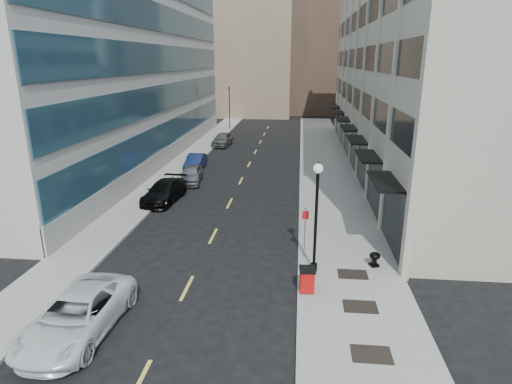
% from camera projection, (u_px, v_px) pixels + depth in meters
% --- Properties ---
extents(ground, '(160.00, 160.00, 0.00)m').
position_uv_depth(ground, '(174.00, 313.00, 17.51)').
color(ground, black).
rests_on(ground, ground).
extents(sidewalk_right, '(5.00, 80.00, 0.15)m').
position_uv_depth(sidewalk_right, '(330.00, 182.00, 35.75)').
color(sidewalk_right, gray).
rests_on(sidewalk_right, ground).
extents(sidewalk_left, '(3.00, 80.00, 0.15)m').
position_uv_depth(sidewalk_left, '(167.00, 178.00, 37.12)').
color(sidewalk_left, gray).
rests_on(sidewalk_left, ground).
extents(building_right, '(15.30, 46.50, 18.25)m').
position_uv_depth(building_right, '(435.00, 70.00, 38.81)').
color(building_right, '#B1A996').
rests_on(building_right, ground).
extents(building_left, '(16.14, 46.00, 20.00)m').
position_uv_depth(building_left, '(88.00, 59.00, 41.74)').
color(building_left, beige).
rests_on(building_left, ground).
extents(skyline_tan_near, '(14.00, 18.00, 28.00)m').
position_uv_depth(skyline_tan_near, '(254.00, 36.00, 78.31)').
color(skyline_tan_near, '#907B5E').
rests_on(skyline_tan_near, ground).
extents(skyline_brown, '(12.00, 16.00, 34.00)m').
position_uv_depth(skyline_brown, '(320.00, 20.00, 80.05)').
color(skyline_brown, brown).
rests_on(skyline_brown, ground).
extents(skyline_tan_far, '(12.00, 14.00, 22.00)m').
position_uv_depth(skyline_tan_far, '(212.00, 54.00, 89.68)').
color(skyline_tan_far, '#907B5E').
rests_on(skyline_tan_far, ground).
extents(skyline_stone, '(10.00, 14.00, 20.00)m').
position_uv_depth(skyline_stone, '(377.00, 59.00, 75.45)').
color(skyline_stone, '#B1A996').
rests_on(skyline_stone, ground).
extents(grate_near, '(1.40, 1.00, 0.01)m').
position_uv_depth(grate_near, '(371.00, 354.00, 14.82)').
color(grate_near, black).
rests_on(grate_near, sidewalk_right).
extents(grate_mid, '(1.40, 1.00, 0.01)m').
position_uv_depth(grate_mid, '(360.00, 307.00, 17.67)').
color(grate_mid, black).
rests_on(grate_mid, sidewalk_right).
extents(grate_far, '(1.40, 1.00, 0.01)m').
position_uv_depth(grate_far, '(353.00, 274.00, 20.33)').
color(grate_far, black).
rests_on(grate_far, sidewalk_right).
extents(road_centerline, '(0.15, 68.20, 0.01)m').
position_uv_depth(road_centerline, '(236.00, 191.00, 33.65)').
color(road_centerline, '#D8CC4C').
rests_on(road_centerline, ground).
extents(traffic_signal, '(0.66, 0.66, 6.98)m').
position_uv_depth(traffic_signal, '(229.00, 90.00, 61.93)').
color(traffic_signal, black).
rests_on(traffic_signal, ground).
extents(car_white_van, '(2.84, 5.78, 1.58)m').
position_uv_depth(car_white_van, '(77.00, 315.00, 16.00)').
color(car_white_van, white).
rests_on(car_white_van, ground).
extents(car_black_pickup, '(2.51, 5.26, 1.48)m').
position_uv_depth(car_black_pickup, '(164.00, 191.00, 31.05)').
color(car_black_pickup, black).
rests_on(car_black_pickup, ground).
extents(car_silver_sedan, '(2.20, 4.41, 1.44)m').
position_uv_depth(car_silver_sedan, '(191.00, 174.00, 35.75)').
color(car_silver_sedan, gray).
rests_on(car_silver_sedan, ground).
extents(car_blue_sedan, '(1.52, 4.23, 1.39)m').
position_uv_depth(car_blue_sedan, '(195.00, 162.00, 40.18)').
color(car_blue_sedan, navy).
rests_on(car_blue_sedan, ground).
extents(car_grey_sedan, '(2.25, 4.79, 1.58)m').
position_uv_depth(car_grey_sedan, '(222.00, 139.00, 50.93)').
color(car_grey_sedan, slate).
rests_on(car_grey_sedan, ground).
extents(trash_bin, '(0.74, 0.81, 1.13)m').
position_uv_depth(trash_bin, '(307.00, 279.00, 18.67)').
color(trash_bin, red).
rests_on(trash_bin, sidewalk_right).
extents(lamppost, '(0.45, 0.45, 5.44)m').
position_uv_depth(lamppost, '(316.00, 208.00, 19.75)').
color(lamppost, black).
rests_on(lamppost, sidewalk_right).
extents(sign_post, '(0.32, 0.08, 2.72)m').
position_uv_depth(sign_post, '(305.00, 226.00, 21.58)').
color(sign_post, slate).
rests_on(sign_post, sidewalk_right).
extents(urn_planter, '(0.53, 0.53, 0.73)m').
position_uv_depth(urn_planter, '(375.00, 258.00, 21.02)').
color(urn_planter, black).
rests_on(urn_planter, sidewalk_right).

